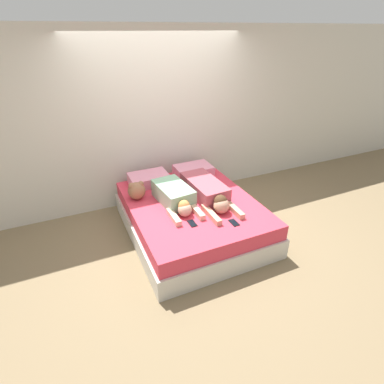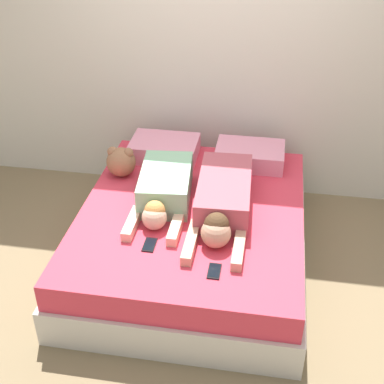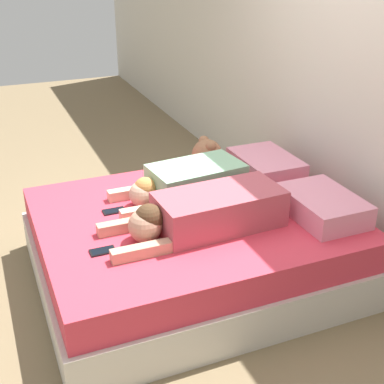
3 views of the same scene
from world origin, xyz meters
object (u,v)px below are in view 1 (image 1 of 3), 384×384
Objects in this scene: bed at (192,217)px; pillow_head_right at (193,171)px; cell_phone_left at (192,223)px; cell_phone_right at (234,223)px; person_right at (208,191)px; person_left at (175,196)px; plush_toy at (137,190)px; pillow_head_left at (149,179)px.

pillow_head_right is (0.37, 0.76, 0.32)m from bed.
cell_phone_right is (0.46, -0.19, 0.00)m from cell_phone_left.
person_right is (-0.14, -0.77, 0.04)m from pillow_head_right.
pillow_head_right is 3.87× the size of cell_phone_left.
person_left reaches higher than cell_phone_right.
person_right reaches higher than cell_phone_left.
cell_phone_right is 0.59× the size of plush_toy.
bed is at bearing -31.44° from plush_toy.
cell_phone_left is (-0.21, -0.47, 0.25)m from bed.
cell_phone_right is at bearing -49.64° from plush_toy.
pillow_head_left is at bearing 113.55° from cell_phone_right.
bed is at bearing -64.22° from pillow_head_left.
pillow_head_left is 1.55m from cell_phone_right.
cell_phone_right is at bearing -56.40° from person_left.
plush_toy is (-0.42, 0.34, 0.01)m from person_left.
pillow_head_right is at bearing 64.86° from cell_phone_left.
person_left is 0.86m from cell_phone_right.
person_left is 0.81× the size of person_right.
bed is 0.90m from pillow_head_left.
plush_toy is at bearing 116.68° from cell_phone_left.
person_left is at bearing 123.60° from cell_phone_right.
cell_phone_left is 0.59× the size of plush_toy.
person_right is (0.23, -0.01, 0.36)m from bed.
pillow_head_right is at bearing 85.43° from cell_phone_right.
person_left is 6.26× the size of cell_phone_left.
bed is at bearing 65.90° from cell_phone_left.
cell_phone_right is 1.39m from plush_toy.
cell_phone_right is (0.62, -1.42, -0.07)m from pillow_head_left.
pillow_head_left is at bearing 101.63° from person_left.
person_right reaches higher than cell_phone_right.
person_left is (0.15, -0.71, 0.04)m from pillow_head_left.
plush_toy is (-0.28, -0.36, 0.05)m from pillow_head_left.
pillow_head_right is 0.62× the size of person_left.
person_left is (-0.58, -0.71, 0.04)m from pillow_head_right.
plush_toy is (-0.43, 0.86, 0.12)m from cell_phone_left.
plush_toy is at bearing 155.07° from person_right.
person_left is at bearing 167.16° from bed.
pillow_head_left is 0.50× the size of person_right.
plush_toy is (-0.89, 1.05, 0.12)m from cell_phone_right.
pillow_head_right is 1.35m from cell_phone_left.
person_right reaches higher than pillow_head_left.
pillow_head_right is 3.87× the size of cell_phone_right.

